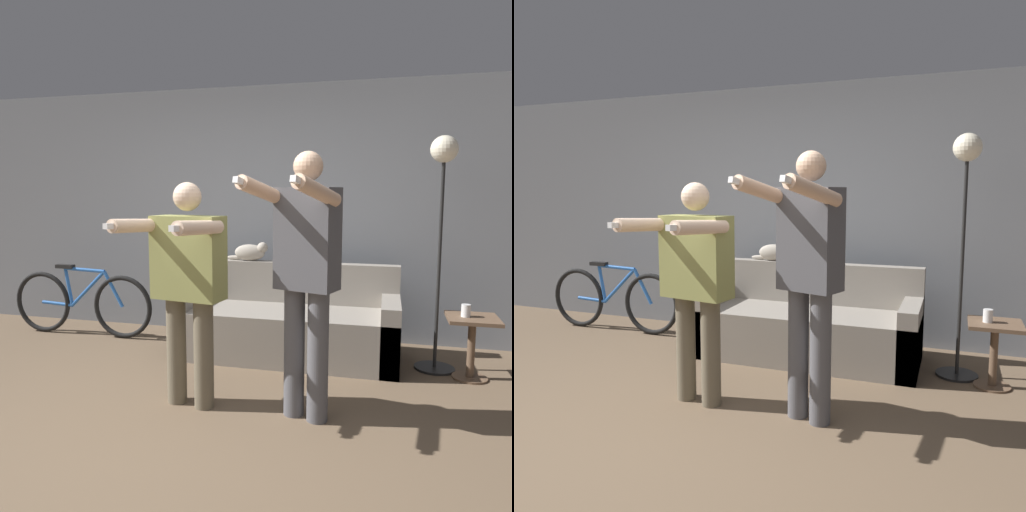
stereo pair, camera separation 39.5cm
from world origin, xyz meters
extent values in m
plane|color=brown|center=(0.00, 0.00, 0.00)|extent=(16.00, 16.00, 0.00)
cube|color=gray|center=(0.00, 2.59, 1.30)|extent=(10.00, 0.05, 2.60)
cube|color=gray|center=(0.41, 1.87, 0.22)|extent=(2.01, 0.81, 0.45)
cube|color=gray|center=(0.41, 2.20, 0.64)|extent=(2.01, 0.14, 0.39)
cube|color=gray|center=(-0.51, 1.87, 0.29)|extent=(0.16, 0.81, 0.59)
cube|color=gray|center=(1.34, 1.87, 0.29)|extent=(0.16, 0.81, 0.59)
cylinder|color=#6B604C|center=(-0.16, 0.68, 0.39)|extent=(0.14, 0.14, 0.77)
cylinder|color=#6B604C|center=(0.07, 0.64, 0.39)|extent=(0.14, 0.14, 0.77)
cube|color=#8C8E4C|center=(-0.04, 0.66, 1.06)|extent=(0.53, 0.30, 0.58)
sphere|color=beige|center=(-0.04, 0.66, 1.48)|extent=(0.20, 0.20, 0.20)
cylinder|color=beige|center=(-0.32, 0.45, 1.29)|extent=(0.17, 0.51, 0.11)
cube|color=white|center=(-0.36, 0.20, 1.30)|extent=(0.06, 0.13, 0.04)
cylinder|color=beige|center=(0.15, 0.37, 1.29)|extent=(0.17, 0.51, 0.11)
cube|color=white|center=(0.11, 0.13, 1.30)|extent=(0.06, 0.13, 0.04)
cylinder|color=#56565B|center=(0.70, 0.69, 0.44)|extent=(0.14, 0.14, 0.88)
cylinder|color=#56565B|center=(0.87, 0.63, 0.44)|extent=(0.14, 0.14, 0.88)
cube|color=#4C4C51|center=(0.78, 0.66, 1.21)|extent=(0.44, 0.33, 0.66)
sphere|color=#D8AD8C|center=(0.78, 0.66, 1.68)|extent=(0.19, 0.19, 0.19)
cylinder|color=#D8AD8C|center=(0.53, 0.48, 1.52)|extent=(0.24, 0.51, 0.20)
cube|color=white|center=(0.46, 0.25, 1.57)|extent=(0.07, 0.13, 0.06)
cylinder|color=#D8AD8C|center=(0.89, 0.37, 1.52)|extent=(0.24, 0.51, 0.20)
cube|color=white|center=(0.81, 0.14, 1.57)|extent=(0.07, 0.13, 0.06)
ellipsoid|color=#B7AD9E|center=(-0.03, 2.20, 0.92)|extent=(0.31, 0.12, 0.16)
sphere|color=#B7AD9E|center=(0.10, 2.20, 0.97)|extent=(0.10, 0.10, 0.10)
ellipsoid|color=#B7AD9E|center=(-0.19, 2.22, 0.86)|extent=(0.17, 0.04, 0.04)
cone|color=#B7AD9E|center=(0.08, 2.18, 1.01)|extent=(0.03, 0.03, 0.03)
cone|color=#B7AD9E|center=(0.08, 2.22, 1.01)|extent=(0.03, 0.03, 0.03)
cylinder|color=black|center=(1.71, 1.86, 0.01)|extent=(0.34, 0.34, 0.02)
cylinder|color=black|center=(1.71, 1.86, 0.90)|extent=(0.03, 0.03, 1.80)
sphere|color=white|center=(1.71, 1.86, 1.86)|extent=(0.22, 0.22, 0.22)
cylinder|color=brown|center=(1.97, 1.70, 0.01)|extent=(0.28, 0.28, 0.02)
cylinder|color=brown|center=(1.97, 1.70, 0.24)|extent=(0.06, 0.06, 0.49)
cube|color=brown|center=(1.97, 1.70, 0.50)|extent=(0.39, 0.39, 0.03)
cylinder|color=white|center=(1.92, 1.69, 0.57)|extent=(0.07, 0.07, 0.10)
torus|color=black|center=(-1.35, 2.02, 0.33)|extent=(0.66, 0.05, 0.66)
torus|color=black|center=(-2.31, 2.02, 0.33)|extent=(0.66, 0.05, 0.66)
cylinder|color=blue|center=(-1.75, 2.02, 0.51)|extent=(0.42, 0.04, 0.41)
cylinder|color=blue|center=(-1.98, 2.02, 0.51)|extent=(0.10, 0.04, 0.40)
cylinder|color=blue|center=(-1.78, 2.02, 0.70)|extent=(0.47, 0.04, 0.05)
cylinder|color=blue|center=(-2.13, 2.02, 0.32)|extent=(0.37, 0.04, 0.05)
cylinder|color=blue|center=(-1.45, 2.02, 0.51)|extent=(0.23, 0.04, 0.38)
cube|color=black|center=(-2.01, 2.02, 0.73)|extent=(0.20, 0.07, 0.04)
camera|label=1|loc=(1.28, -2.53, 1.51)|focal=35.00mm
camera|label=2|loc=(1.65, -2.41, 1.51)|focal=35.00mm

